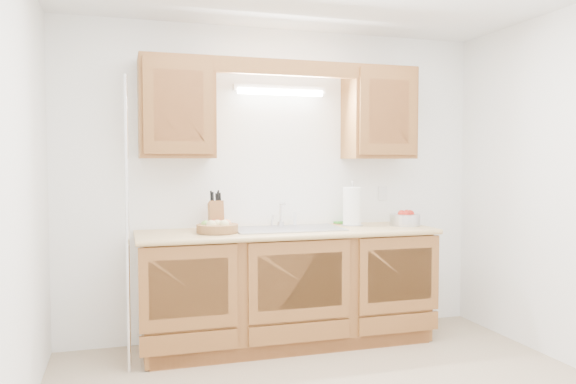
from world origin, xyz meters
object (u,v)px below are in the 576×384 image
object	(u,v)px
fruit_basket	(217,227)
apple_bowl	(405,219)
paper_towel	(352,207)
knife_block	(216,215)

from	to	relation	value
fruit_basket	apple_bowl	world-z (taller)	apple_bowl
paper_towel	apple_bowl	bearing A→B (deg)	-12.45
paper_towel	knife_block	bearing A→B (deg)	177.26
paper_towel	apple_bowl	world-z (taller)	paper_towel
knife_block	fruit_basket	bearing A→B (deg)	-94.86
apple_bowl	knife_block	bearing A→B (deg)	174.50
fruit_basket	knife_block	distance (m)	0.19
fruit_basket	apple_bowl	distance (m)	1.56
fruit_basket	apple_bowl	size ratio (longest dim) A/B	1.28
paper_towel	apple_bowl	distance (m)	0.45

